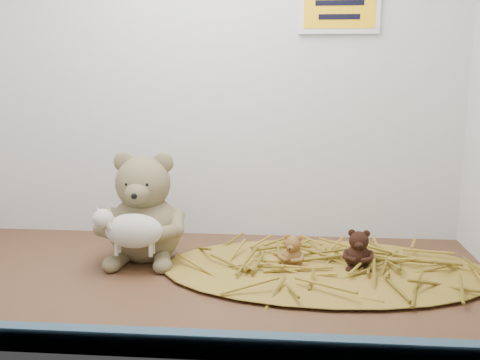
# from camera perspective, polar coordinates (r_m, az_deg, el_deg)

# --- Properties ---
(alcove_shell) EXTENTS (1.20, 0.60, 0.90)m
(alcove_shell) POSITION_cam_1_polar(r_m,az_deg,el_deg) (1.08, -5.03, 14.20)
(alcove_shell) COLOR #3A2214
(alcove_shell) RESTS_ON ground
(front_rail) EXTENTS (1.19, 0.02, 0.04)m
(front_rail) POSITION_cam_1_polar(r_m,az_deg,el_deg) (0.80, -9.26, -16.70)
(front_rail) COLOR #344E64
(front_rail) RESTS_ON shelf_floor
(straw_bed) EXTENTS (0.66, 0.39, 0.01)m
(straw_bed) POSITION_cam_1_polar(r_m,az_deg,el_deg) (1.11, 9.05, -9.34)
(straw_bed) COLOR brown
(straw_bed) RESTS_ON shelf_floor
(main_teddy) EXTENTS (0.19, 0.20, 0.23)m
(main_teddy) POSITION_cam_1_polar(r_m,az_deg,el_deg) (1.15, -10.16, -2.81)
(main_teddy) COLOR olive
(main_teddy) RESTS_ON shelf_floor
(toy_lamb) EXTENTS (0.15, 0.09, 0.10)m
(toy_lamb) POSITION_cam_1_polar(r_m,az_deg,el_deg) (1.08, -11.24, -5.34)
(toy_lamb) COLOR beige
(toy_lamb) RESTS_ON main_teddy
(mini_teddy_tan) EXTENTS (0.07, 0.07, 0.07)m
(mini_teddy_tan) POSITION_cam_1_polar(r_m,az_deg,el_deg) (1.09, 5.67, -7.40)
(mini_teddy_tan) COLOR brown
(mini_teddy_tan) RESTS_ON straw_bed
(mini_teddy_brown) EXTENTS (0.07, 0.07, 0.08)m
(mini_teddy_brown) POSITION_cam_1_polar(r_m,az_deg,el_deg) (1.10, 12.53, -7.04)
(mini_teddy_brown) COLOR black
(mini_teddy_brown) RESTS_ON straw_bed
(wall_sign) EXTENTS (0.16, 0.01, 0.11)m
(wall_sign) POSITION_cam_1_polar(r_m,az_deg,el_deg) (1.29, 10.56, 18.06)
(wall_sign) COLOR #F8B10C
(wall_sign) RESTS_ON back_wall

